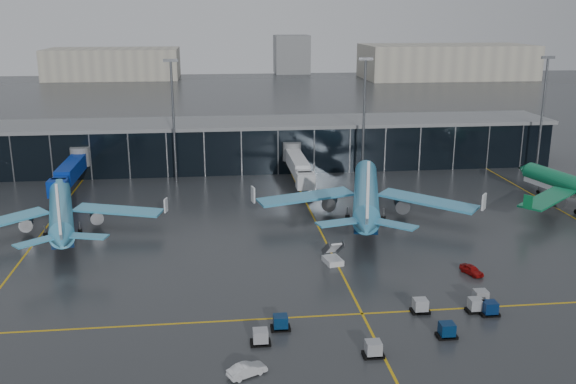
{
  "coord_description": "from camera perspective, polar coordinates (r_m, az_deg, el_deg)",
  "views": [
    {
      "loc": [
        -6.75,
        -82.74,
        34.33
      ],
      "look_at": [
        5.0,
        18.0,
        6.0
      ],
      "focal_mm": 40.0,
      "sensor_mm": 36.0,
      "label": 1
    }
  ],
  "objects": [
    {
      "name": "flood_masts",
      "position": [
        134.83,
        -1.59,
        6.85
      ],
      "size": [
        203.0,
        0.5,
        25.5
      ],
      "color": "#595B60",
      "rests_on": "ground"
    },
    {
      "name": "baggage_carts",
      "position": [
        75.55,
        10.48,
        -11.06
      ],
      "size": [
        29.74,
        12.33,
        1.7
      ],
      "color": "black",
      "rests_on": "ground"
    },
    {
      "name": "service_van_white",
      "position": [
        65.26,
        -3.66,
        -15.49
      ],
      "size": [
        4.21,
        3.04,
        1.32
      ],
      "primitive_type": "imported",
      "rotation": [
        0.0,
        0.0,
        2.03
      ],
      "color": "silver",
      "rests_on": "ground"
    },
    {
      "name": "mobile_airstair",
      "position": [
        91.77,
        4.0,
        -5.89
      ],
      "size": [
        2.79,
        3.57,
        3.45
      ],
      "rotation": [
        0.0,
        0.0,
        0.2
      ],
      "color": "silver",
      "rests_on": "ground"
    },
    {
      "name": "airliner_arkefly",
      "position": [
        108.86,
        -19.64,
        -0.47
      ],
      "size": [
        41.35,
        44.87,
        11.79
      ],
      "primitive_type": null,
      "rotation": [
        0.0,
        0.0,
        0.22
      ],
      "color": "#3FA5D1",
      "rests_on": "ground"
    },
    {
      "name": "distant_hangars",
      "position": [
        358.25,
        2.52,
        11.5
      ],
      "size": [
        260.0,
        71.0,
        22.0
      ],
      "color": "#B2AD99",
      "rests_on": "ground"
    },
    {
      "name": "ground",
      "position": [
        89.83,
        -1.85,
        -6.87
      ],
      "size": [
        600.0,
        600.0,
        0.0
      ],
      "primitive_type": "plane",
      "color": "#282B2D",
      "rests_on": "ground"
    },
    {
      "name": "terminal_pier",
      "position": [
        147.75,
        -3.92,
        4.29
      ],
      "size": [
        142.0,
        17.0,
        10.7
      ],
      "color": "black",
      "rests_on": "ground"
    },
    {
      "name": "jet_bridges",
      "position": [
        132.26,
        -18.81,
        1.75
      ],
      "size": [
        94.0,
        27.5,
        7.2
      ],
      "color": "#595B60",
      "rests_on": "ground"
    },
    {
      "name": "service_van_red",
      "position": [
        91.4,
        16.01,
        -6.66
      ],
      "size": [
        2.64,
        4.03,
        1.28
      ],
      "primitive_type": "imported",
      "rotation": [
        0.0,
        0.0,
        0.33
      ],
      "color": "#950C0B",
      "rests_on": "ground"
    },
    {
      "name": "airliner_klm_near",
      "position": [
        110.83,
        6.99,
        1.15
      ],
      "size": [
        48.53,
        52.59,
        13.76
      ],
      "primitive_type": null,
      "rotation": [
        0.0,
        0.0,
        -0.23
      ],
      "color": "#3C99C6",
      "rests_on": "ground"
    },
    {
      "name": "taxi_lines",
      "position": [
        100.86,
        3.32,
        -4.31
      ],
      "size": [
        220.0,
        120.0,
        0.02
      ],
      "color": "gold",
      "rests_on": "ground"
    }
  ]
}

